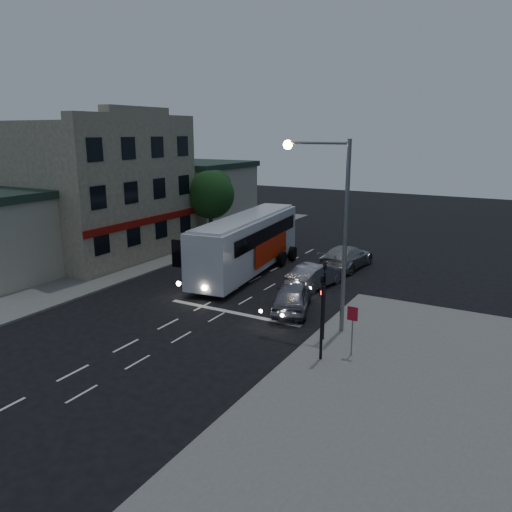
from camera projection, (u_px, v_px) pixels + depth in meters
The scene contains 15 objects.
ground at pixel (180, 318), 25.96m from camera, with size 120.00×120.00×0.00m, color black.
sidewalk_near at pixel (422, 424), 16.42m from camera, with size 12.00×24.00×0.12m, color slate.
sidewalk_far at pixel (110, 255), 38.86m from camera, with size 12.00×50.00×0.12m, color slate.
road_markings at pixel (235, 303), 28.15m from camera, with size 8.00×30.55×0.01m.
tour_bus at pixel (247, 242), 33.80m from camera, with size 4.15×13.08×3.94m.
car_suv at pixel (292, 297), 26.80m from camera, with size 1.86×4.63×1.58m, color gray.
car_sedan_a at pixel (316, 275), 31.02m from camera, with size 1.58×4.53×1.49m, color gray.
car_sedan_b at pixel (346, 257), 35.24m from camera, with size 2.27×5.58×1.62m, color #969696.
traffic_signal_main at pixel (324, 292), 22.44m from camera, with size 0.25×0.35×4.10m.
traffic_signal_side at pixel (322, 307), 20.44m from camera, with size 0.18×0.15×4.10m.
regulatory_sign at pixel (352, 323), 20.98m from camera, with size 0.45×0.12×2.20m.
streetlight at pixel (333, 214), 22.97m from camera, with size 3.32×0.44×9.00m.
main_building at pixel (96, 189), 38.08m from camera, with size 10.12×12.00×11.00m.
low_building_north at pixel (194, 195), 48.46m from camera, with size 9.40×9.40×6.50m.
street_tree at pixel (210, 192), 41.48m from camera, with size 4.00×4.00×6.20m.
Camera 1 is at (15.33, -19.40, 9.42)m, focal length 35.00 mm.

